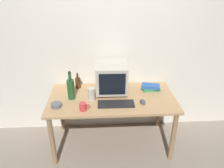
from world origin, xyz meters
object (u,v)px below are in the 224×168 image
book_stack (151,87)px  computer_mouse (143,102)px  bottle_tall (71,89)px  cd_spindle (56,105)px  metal_canister (91,94)px  crt_monitor (112,78)px  bottle_short (78,82)px  mug (83,107)px  keyboard (116,104)px

book_stack → computer_mouse: bearing=-116.8°
bottle_tall → cd_spindle: bottle_tall is taller
bottle_tall → computer_mouse: bearing=-10.4°
metal_canister → book_stack: bearing=15.3°
crt_monitor → bottle_short: 0.47m
book_stack → metal_canister: metal_canister is taller
bottle_tall → mug: bottle_tall is taller
crt_monitor → bottle_short: bearing=163.3°
book_stack → metal_canister: bearing=-164.7°
bottle_tall → mug: bearing=-59.2°
metal_canister → cd_spindle: bearing=-160.4°
computer_mouse → keyboard: bearing=169.0°
book_stack → mug: size_ratio=2.07×
bottle_short → book_stack: bearing=-6.6°
keyboard → bottle_short: bearing=136.9°
keyboard → metal_canister: 0.32m
bottle_short → keyboard: bearing=-43.9°
keyboard → bottle_tall: 0.57m
keyboard → computer_mouse: size_ratio=4.20×
computer_mouse → mug: size_ratio=0.83×
mug → bottle_short: bearing=100.6°
crt_monitor → mug: size_ratio=3.28×
crt_monitor → keyboard: size_ratio=0.94×
bottle_short → metal_canister: 0.37m
bottle_short → cd_spindle: bottle_short is taller
keyboard → computer_mouse: (0.31, 0.02, 0.01)m
cd_spindle → metal_canister: size_ratio=0.80×
book_stack → metal_canister: 0.79m
computer_mouse → book_stack: size_ratio=0.40×
computer_mouse → cd_spindle: cd_spindle is taller
mug → cd_spindle: size_ratio=1.00×
mug → keyboard: bearing=13.7°
bottle_short → mug: size_ratio=1.75×
crt_monitor → keyboard: 0.37m
computer_mouse → metal_canister: (-0.60, 0.12, 0.06)m
computer_mouse → metal_canister: metal_canister is taller
cd_spindle → crt_monitor: bearing=26.9°
bottle_short → cd_spindle: size_ratio=1.75×
crt_monitor → book_stack: crt_monitor is taller
bottle_tall → metal_canister: (0.24, -0.04, -0.06)m
mug → metal_canister: bearing=68.9°
bottle_short → cd_spindle: (-0.21, -0.46, -0.06)m
bottle_tall → bottle_short: bearing=78.7°
crt_monitor → metal_canister: size_ratio=2.62×
computer_mouse → bottle_short: bottle_short is taller
book_stack → cd_spindle: book_stack is taller
mug → cd_spindle: bearing=164.9°
keyboard → book_stack: book_stack is taller
metal_canister → computer_mouse: bearing=-11.0°
computer_mouse → metal_canister: size_ratio=0.67×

